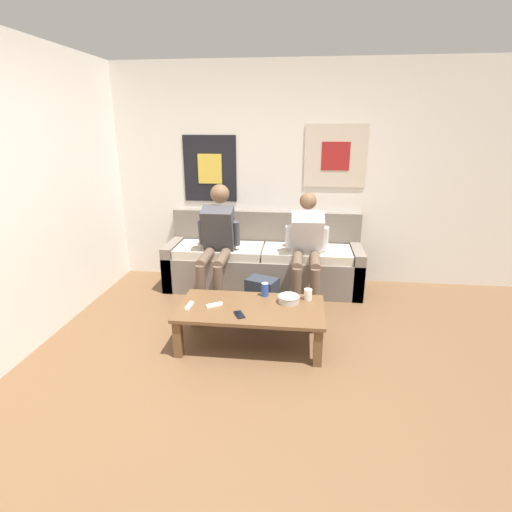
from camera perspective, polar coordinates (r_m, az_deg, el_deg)
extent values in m
plane|color=brown|center=(3.04, -0.01, -19.31)|extent=(18.00, 18.00, 0.00)
cube|color=silver|center=(4.83, 3.35, 11.35)|extent=(10.00, 0.05, 2.55)
cube|color=black|center=(4.91, -6.60, 12.28)|extent=(0.64, 0.01, 0.78)
cube|color=gold|center=(4.90, -6.61, 12.27)|extent=(0.29, 0.01, 0.35)
cube|color=beige|center=(4.78, 11.31, 13.82)|extent=(0.71, 0.01, 0.71)
cube|color=maroon|center=(4.78, 11.31, 13.81)|extent=(0.32, 0.01, 0.32)
cube|color=#70665B|center=(4.93, 1.36, 1.50)|extent=(2.26, 0.13, 0.87)
cube|color=#70665B|center=(4.68, 0.95, -2.38)|extent=(2.26, 0.56, 0.41)
cube|color=#70665B|center=(4.87, -11.69, -1.16)|extent=(0.12, 0.56, 0.53)
cube|color=#70665B|center=(4.68, 14.13, -2.16)|extent=(0.12, 0.56, 0.53)
cube|color=beige|center=(4.67, -5.23, 0.82)|extent=(0.99, 0.52, 0.10)
cube|color=beige|center=(4.57, 7.28, 0.37)|extent=(0.99, 0.52, 0.10)
cube|color=brown|center=(3.48, -0.75, -7.51)|extent=(1.26, 0.65, 0.03)
cube|color=brown|center=(3.90, -8.70, -7.64)|extent=(0.07, 0.07, 0.33)
cube|color=brown|center=(3.78, 8.58, -8.53)|extent=(0.07, 0.07, 0.33)
cube|color=brown|center=(3.44, -11.07, -11.52)|extent=(0.07, 0.07, 0.33)
cube|color=brown|center=(3.30, 8.83, -12.75)|extent=(0.07, 0.07, 0.33)
cylinder|color=brown|center=(4.25, -7.24, -0.32)|extent=(0.11, 0.46, 0.11)
cylinder|color=brown|center=(4.12, -7.86, -4.53)|extent=(0.10, 0.10, 0.49)
cube|color=#232328|center=(4.16, -7.95, -7.99)|extent=(0.11, 0.25, 0.05)
cylinder|color=brown|center=(4.21, -4.86, -0.41)|extent=(0.11, 0.46, 0.11)
cylinder|color=brown|center=(4.08, -5.40, -4.67)|extent=(0.10, 0.10, 0.49)
cube|color=#232328|center=(4.12, -5.50, -8.16)|extent=(0.11, 0.25, 0.05)
cube|color=#3F3F44|center=(4.44, -5.33, 3.79)|extent=(0.34, 0.35, 0.54)
sphere|color=brown|center=(4.46, -5.19, 8.85)|extent=(0.21, 0.21, 0.21)
cylinder|color=#3F3F44|center=(4.50, -7.72, 3.36)|extent=(0.08, 0.12, 0.28)
cylinder|color=#3F3F44|center=(4.42, -2.83, 3.24)|extent=(0.08, 0.12, 0.28)
cylinder|color=brown|center=(4.14, 5.95, -0.75)|extent=(0.11, 0.43, 0.11)
cylinder|color=brown|center=(4.03, 5.79, -5.02)|extent=(0.10, 0.10, 0.49)
cube|color=#232328|center=(4.07, 5.66, -8.56)|extent=(0.11, 0.25, 0.05)
cylinder|color=brown|center=(4.15, 8.44, -0.84)|extent=(0.11, 0.43, 0.11)
cylinder|color=brown|center=(4.03, 8.36, -5.11)|extent=(0.10, 0.10, 0.49)
cube|color=#232328|center=(4.07, 8.22, -8.64)|extent=(0.11, 0.25, 0.05)
cube|color=silver|center=(4.37, 7.29, 3.14)|extent=(0.35, 0.40, 0.51)
sphere|color=brown|center=(4.44, 7.46, 7.81)|extent=(0.19, 0.19, 0.19)
cylinder|color=silver|center=(4.40, 4.74, 2.76)|extent=(0.08, 0.13, 0.27)
cylinder|color=silver|center=(4.41, 9.79, 2.57)|extent=(0.08, 0.13, 0.27)
cube|color=#282D38|center=(4.13, 0.87, -5.63)|extent=(0.36, 0.30, 0.37)
cube|color=#282D38|center=(4.08, 0.27, -7.17)|extent=(0.22, 0.14, 0.16)
cylinder|color=#B7B2A8|center=(3.55, 4.70, -6.16)|extent=(0.18, 0.18, 0.06)
torus|color=#B7B2A8|center=(3.54, 4.71, -5.76)|extent=(0.19, 0.19, 0.02)
cylinder|color=silver|center=(3.62, 7.43, -5.46)|extent=(0.07, 0.07, 0.10)
cylinder|color=black|center=(3.60, 7.47, -4.64)|extent=(0.00, 0.00, 0.01)
cylinder|color=#28479E|center=(3.66, 1.28, -4.82)|extent=(0.07, 0.07, 0.12)
cylinder|color=silver|center=(3.64, 1.29, -3.92)|extent=(0.06, 0.06, 0.00)
cube|color=white|center=(3.50, -5.97, -6.96)|extent=(0.14, 0.11, 0.02)
cylinder|color=#333842|center=(3.50, -5.49, -6.65)|extent=(0.01, 0.01, 0.00)
cube|color=white|center=(3.51, -9.50, -7.02)|extent=(0.04, 0.15, 0.02)
cylinder|color=#333842|center=(3.53, -9.34, -6.59)|extent=(0.01, 0.01, 0.00)
cube|color=black|center=(3.33, -2.41, -8.37)|extent=(0.12, 0.15, 0.01)
cube|color=black|center=(3.33, -2.41, -8.28)|extent=(0.11, 0.14, 0.00)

